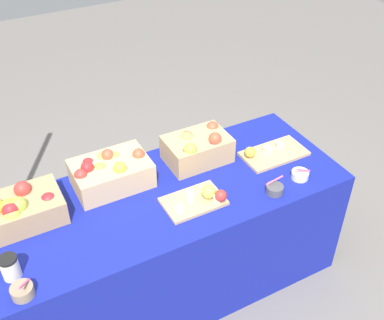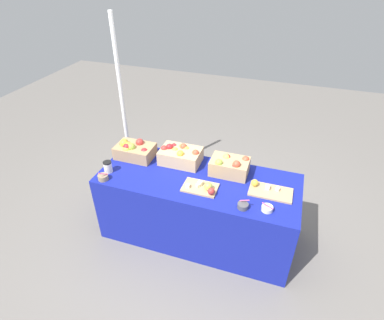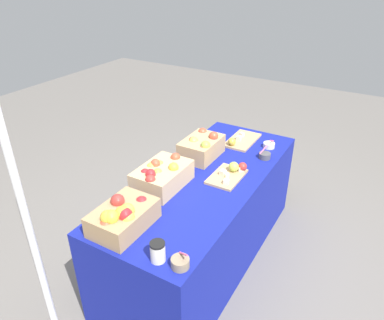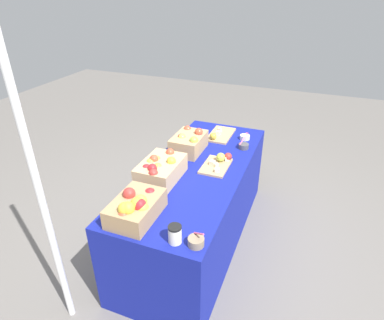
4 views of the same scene
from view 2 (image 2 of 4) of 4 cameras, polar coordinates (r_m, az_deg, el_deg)
The scene contains 12 objects.
ground_plane at distance 3.44m, azimuth 1.00°, elevation -13.15°, with size 10.00×10.00×0.00m, color slate.
table at distance 3.18m, azimuth 1.06°, elevation -8.62°, with size 1.90×0.76×0.74m, color navy.
apple_crate_left at distance 3.25m, azimuth -10.72°, elevation 1.88°, with size 0.39×0.26×0.19m.
apple_crate_middle at distance 3.12m, azimuth -2.15°, elevation 0.95°, with size 0.40×0.27×0.19m.
apple_crate_right at distance 2.97m, azimuth 6.89°, elevation -1.06°, with size 0.36×0.25×0.20m.
cutting_board_front at distance 2.79m, azimuth 2.06°, elevation -5.10°, with size 0.31×0.20×0.09m.
cutting_board_back at distance 2.85m, azimuth 13.81°, elevation -5.46°, with size 0.38×0.21×0.08m.
sample_bowl_near at distance 3.02m, azimuth -16.01°, elevation -3.05°, with size 0.10×0.10×0.11m.
sample_bowl_mid at distance 2.66m, azimuth 13.63°, elevation -8.63°, with size 0.10×0.09×0.09m.
sample_bowl_far at distance 2.64m, azimuth 9.33°, elevation -8.28°, with size 0.10×0.09×0.10m.
coffee_cup at distance 3.09m, azimuth -15.19°, elevation -1.23°, with size 0.08×0.08×0.12m.
tent_pole at distance 3.61m, azimuth -12.48°, elevation 8.80°, with size 0.04×0.04×2.06m, color white.
Camera 2 is at (0.69, -2.23, 2.52)m, focal length 29.05 mm.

